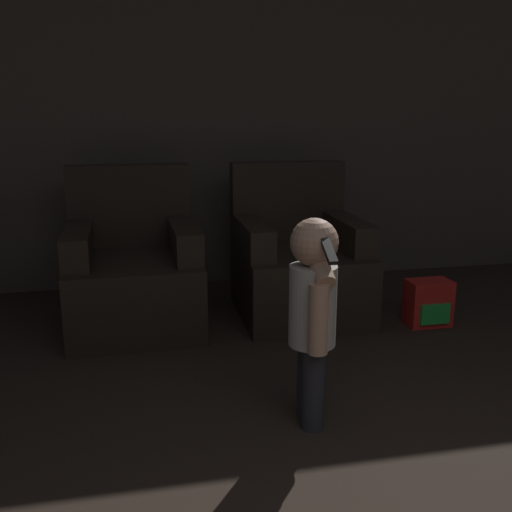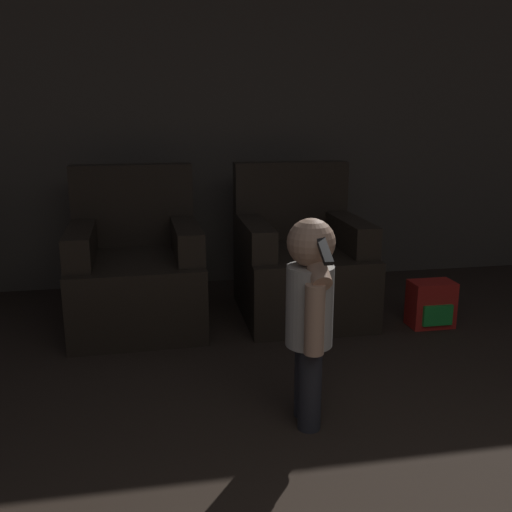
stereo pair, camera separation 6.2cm
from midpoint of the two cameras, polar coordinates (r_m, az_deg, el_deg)
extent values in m
cube|color=#51493F|center=(4.59, -1.71, 13.56)|extent=(8.40, 0.05, 2.60)
cube|color=black|center=(3.75, -12.49, -3.52)|extent=(0.83, 0.93, 0.46)
cube|color=black|center=(4.00, -12.97, 4.97)|extent=(0.81, 0.18, 0.55)
cube|color=black|center=(3.68, -17.82, 1.10)|extent=(0.18, 0.75, 0.20)
cube|color=black|center=(3.68, -7.69, 1.66)|extent=(0.18, 0.75, 0.20)
cube|color=black|center=(3.89, 3.91, -2.59)|extent=(0.82, 0.92, 0.46)
cube|color=black|center=(4.13, 2.69, 5.59)|extent=(0.81, 0.17, 0.55)
cube|color=black|center=(3.73, -0.84, 1.97)|extent=(0.17, 0.75, 0.20)
cube|color=black|center=(3.90, 8.61, 2.33)|extent=(0.17, 0.75, 0.20)
cylinder|color=#28282D|center=(2.64, 4.58, -12.00)|extent=(0.10, 0.10, 0.37)
cylinder|color=#28282D|center=(2.54, 5.02, -13.10)|extent=(0.10, 0.10, 0.37)
cylinder|color=#B7B2A8|center=(2.45, 4.96, -4.97)|extent=(0.20, 0.20, 0.35)
sphere|color=tan|center=(2.37, 5.10, 1.38)|extent=(0.20, 0.20, 0.20)
cylinder|color=tan|center=(2.33, 5.51, -6.31)|extent=(0.08, 0.08, 0.30)
cylinder|color=tan|center=(2.39, 5.41, -0.25)|extent=(0.08, 0.30, 0.22)
cube|color=black|center=(2.25, 6.41, 0.78)|extent=(0.04, 0.16, 0.10)
cube|color=red|center=(3.86, 16.39, -4.50)|extent=(0.28, 0.17, 0.30)
cube|color=green|center=(3.80, 17.03, -5.58)|extent=(0.20, 0.02, 0.13)
camera|label=1|loc=(0.03, -90.58, -0.15)|focal=40.00mm
camera|label=2|loc=(0.03, 89.42, 0.15)|focal=40.00mm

